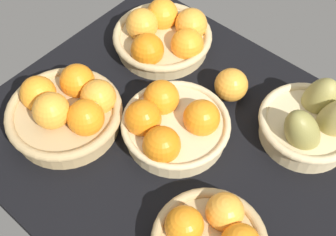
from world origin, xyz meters
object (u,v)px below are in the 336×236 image
basket_far_left (164,36)px  loose_orange_front_gap (231,85)px  basket_far_right_pears (311,123)px  basket_near_left (67,110)px  basket_center (173,124)px

basket_far_left → loose_orange_front_gap: size_ratio=3.21×
basket_far_right_pears → loose_orange_front_gap: (-19.70, -1.89, -0.87)cm
basket_near_left → loose_orange_front_gap: size_ratio=3.27×
basket_near_left → basket_center: (19.68, 12.79, -0.50)cm
basket_far_right_pears → basket_far_left: 42.15cm
basket_far_right_pears → basket_center: size_ratio=0.90×
basket_near_left → loose_orange_front_gap: bearing=53.3°
loose_orange_front_gap → basket_far_right_pears: bearing=5.5°
basket_far_right_pears → basket_far_left: basket_far_right_pears is taller
loose_orange_front_gap → basket_near_left: bearing=-126.7°
basket_far_right_pears → basket_far_left: bearing=180.0°
basket_near_left → basket_far_left: basket_near_left is taller
basket_near_left → loose_orange_front_gap: basket_near_left is taller
loose_orange_front_gap → basket_far_left: bearing=175.2°
basket_far_right_pears → basket_center: basket_far_right_pears is taller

